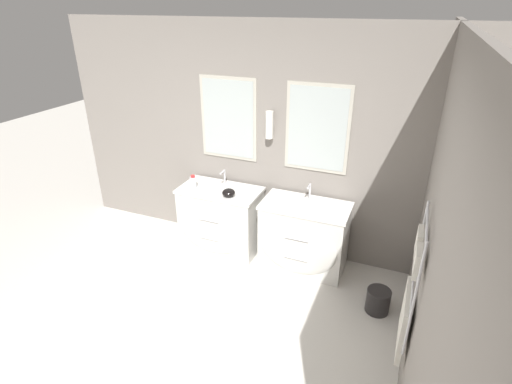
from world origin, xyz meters
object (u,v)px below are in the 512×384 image
Objects in this scene: amenity_bowl at (229,193)px; waste_bin at (378,300)px; toiletry_bottle at (193,182)px; vanity_right at (303,237)px; vanity_left at (220,219)px.

waste_bin is (1.73, -0.31, -0.70)m from amenity_bowl.
toiletry_bottle is 0.48m from amenity_bowl.
vanity_right is 1.40m from toiletry_bottle.
vanity_left is 0.55m from toiletry_bottle.
amenity_bowl reaches higher than vanity_left.
toiletry_bottle reaches higher than amenity_bowl.
vanity_left is 3.88× the size of waste_bin.
amenity_bowl is 0.60× the size of waste_bin.
vanity_left is at bearing 151.25° from amenity_bowl.
vanity_right is 3.88× the size of waste_bin.
vanity_right is 0.96m from amenity_bowl.
vanity_right is 6.03× the size of toiletry_bottle.
waste_bin is (1.91, -0.41, -0.27)m from vanity_left.
amenity_bowl is (-0.85, -0.10, 0.43)m from vanity_right.
toiletry_bottle is (-1.33, -0.05, 0.46)m from vanity_right.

